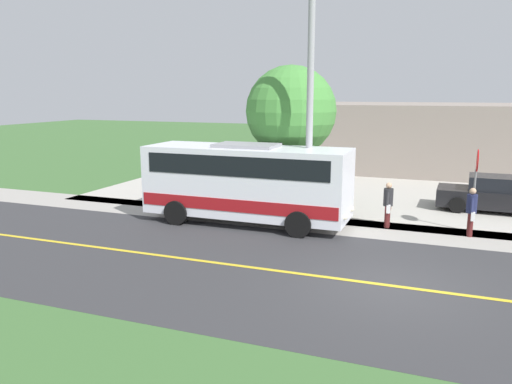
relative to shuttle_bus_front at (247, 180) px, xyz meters
name	(u,v)px	position (x,y,z in m)	size (l,w,h in m)	color
ground_plane	(390,286)	(4.47, 5.67, -1.62)	(120.00, 120.00, 0.00)	#3D6633
road_surface	(390,286)	(4.47, 5.67, -1.61)	(8.00, 100.00, 0.01)	#333335
sidewalk	(407,232)	(-0.73, 5.67, -1.61)	(2.40, 100.00, 0.01)	#9E9991
parking_lot_surface	(487,198)	(-7.93, 8.67, -1.61)	(14.00, 36.00, 0.01)	#B2ADA3
road_centre_line	(390,286)	(4.47, 5.67, -1.61)	(0.16, 100.00, 0.00)	gold
shuttle_bus_front	(247,180)	(0.00, 0.00, 0.00)	(2.60, 7.59, 2.94)	white
pedestrian_with_bags	(471,210)	(-1.06, 7.68, -0.74)	(0.72, 0.34, 1.65)	#4C1919
pedestrian_waiting	(388,203)	(-1.23, 4.95, -0.75)	(0.72, 0.34, 1.63)	#4C1919
stop_sign	(476,176)	(-1.63, 7.76, 0.35)	(0.76, 0.07, 2.88)	slate
street_light_pole	(309,101)	(-0.40, 2.18, 2.85)	(1.97, 0.24, 8.12)	#9E9EA3
parked_car_near	(496,195)	(-5.29, 8.78, -0.93)	(2.14, 4.46, 1.45)	black
tree_curbside	(291,112)	(-2.93, 0.76, 2.38)	(3.68, 3.68, 5.85)	brown
commercial_building	(494,138)	(-16.93, 9.43, 0.41)	(10.00, 21.44, 4.05)	gray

